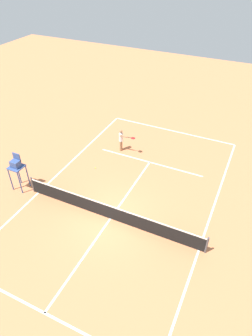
% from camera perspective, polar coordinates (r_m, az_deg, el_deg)
% --- Properties ---
extents(ground_plane, '(60.00, 60.00, 0.00)m').
position_cam_1_polar(ground_plane, '(16.53, -2.97, -9.54)').
color(ground_plane, '#D37A4C').
extents(court_lines, '(9.83, 20.95, 0.01)m').
position_cam_1_polar(court_lines, '(16.52, -2.97, -9.54)').
color(court_lines, white).
rests_on(court_lines, ground).
extents(tennis_net, '(10.43, 0.10, 1.07)m').
position_cam_1_polar(tennis_net, '(16.17, -3.03, -8.34)').
color(tennis_net, '#4C4C51').
rests_on(tennis_net, ground).
extents(player_serving, '(1.27, 0.48, 1.63)m').
position_cam_1_polar(player_serving, '(21.09, -0.83, 5.61)').
color(player_serving, '#9E704C').
rests_on(player_serving, ground).
extents(tennis_ball, '(0.07, 0.07, 0.07)m').
position_cam_1_polar(tennis_ball, '(19.93, -5.83, 0.01)').
color(tennis_ball, '#CCE033').
rests_on(tennis_ball, ground).
extents(umpire_chair, '(0.80, 0.80, 2.41)m').
position_cam_1_polar(umpire_chair, '(18.46, -20.06, 0.28)').
color(umpire_chair, '#38518C').
rests_on(umpire_chair, ground).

